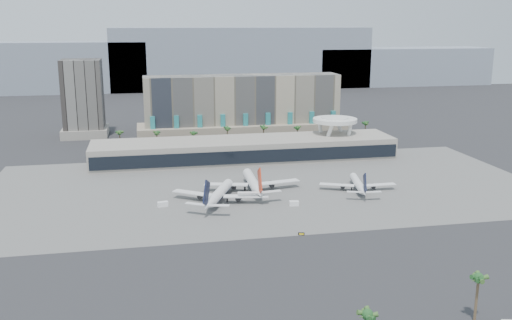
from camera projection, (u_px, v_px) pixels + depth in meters
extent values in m
plane|color=#232326|center=(295.00, 226.00, 218.62)|extent=(900.00, 900.00, 0.00)
cube|color=#5B5B59|center=(265.00, 187.00, 271.04)|extent=(260.00, 130.00, 0.06)
cube|color=gray|center=(26.00, 68.00, 626.15)|extent=(260.00, 60.00, 55.00)
cube|color=gray|center=(241.00, 58.00, 669.73)|extent=(300.00, 60.00, 70.00)
cube|color=gray|center=(399.00, 66.00, 710.47)|extent=(220.00, 60.00, 45.00)
cube|color=tan|center=(242.00, 106.00, 382.38)|extent=(130.00, 22.00, 42.00)
cube|color=tan|center=(243.00, 130.00, 384.24)|extent=(140.00, 30.00, 10.00)
cube|color=teal|center=(153.00, 131.00, 362.43)|extent=(3.00, 2.00, 18.00)
cube|color=teal|center=(177.00, 130.00, 365.26)|extent=(3.00, 2.00, 18.00)
cube|color=teal|center=(200.00, 129.00, 368.10)|extent=(3.00, 2.00, 18.00)
cube|color=teal|center=(223.00, 128.00, 370.93)|extent=(3.00, 2.00, 18.00)
cube|color=teal|center=(246.00, 127.00, 373.77)|extent=(3.00, 2.00, 18.00)
cube|color=teal|center=(268.00, 126.00, 376.60)|extent=(3.00, 2.00, 18.00)
cube|color=teal|center=(290.00, 126.00, 379.44)|extent=(3.00, 2.00, 18.00)
cube|color=teal|center=(312.00, 125.00, 382.27)|extent=(3.00, 2.00, 18.00)
cube|color=teal|center=(333.00, 124.00, 385.11)|extent=(3.00, 2.00, 18.00)
cube|color=black|center=(83.00, 98.00, 385.19)|extent=(26.00, 26.00, 52.00)
cube|color=#A7A093|center=(86.00, 132.00, 390.61)|extent=(30.00, 30.00, 6.00)
cube|color=#A7A093|center=(245.00, 150.00, 322.06)|extent=(170.00, 32.00, 12.00)
cube|color=black|center=(250.00, 157.00, 306.74)|extent=(168.00, 0.60, 7.00)
cube|color=black|center=(245.00, 137.00, 320.35)|extent=(170.00, 12.00, 2.50)
cylinder|color=white|center=(341.00, 133.00, 344.27)|extent=(6.98, 6.99, 21.89)
cylinder|color=white|center=(321.00, 134.00, 341.86)|extent=(6.98, 6.99, 21.89)
cylinder|color=white|center=(328.00, 138.00, 329.73)|extent=(6.98, 6.99, 21.89)
cylinder|color=white|center=(348.00, 137.00, 332.13)|extent=(6.98, 6.99, 21.89)
cylinder|color=white|center=(335.00, 120.00, 334.87)|extent=(26.00, 26.00, 2.20)
cylinder|color=white|center=(335.00, 118.00, 334.57)|extent=(16.00, 16.00, 1.20)
cylinder|color=brown|center=(120.00, 142.00, 342.20)|extent=(0.70, 0.70, 12.00)
sphere|color=#215223|center=(120.00, 133.00, 340.86)|extent=(2.80, 2.80, 2.80)
cylinder|color=brown|center=(157.00, 141.00, 346.36)|extent=(0.70, 0.70, 12.00)
sphere|color=#215223|center=(157.00, 131.00, 345.01)|extent=(2.80, 2.80, 2.80)
cylinder|color=brown|center=(193.00, 139.00, 350.51)|extent=(0.70, 0.70, 12.00)
sphere|color=#215223|center=(193.00, 130.00, 349.17)|extent=(2.80, 2.80, 2.80)
cylinder|color=brown|center=(227.00, 138.00, 354.48)|extent=(0.70, 0.70, 12.00)
sphere|color=#215223|center=(227.00, 129.00, 353.14)|extent=(2.80, 2.80, 2.80)
cylinder|color=brown|center=(263.00, 137.00, 358.83)|extent=(0.70, 0.70, 12.00)
sphere|color=#215223|center=(263.00, 128.00, 357.48)|extent=(2.80, 2.80, 2.80)
cylinder|color=brown|center=(297.00, 135.00, 362.99)|extent=(0.70, 0.70, 12.00)
sphere|color=#215223|center=(297.00, 126.00, 361.64)|extent=(2.80, 2.80, 2.80)
cylinder|color=brown|center=(330.00, 134.00, 367.14)|extent=(0.70, 0.70, 12.00)
sphere|color=#215223|center=(330.00, 125.00, 365.80)|extent=(2.80, 2.80, 2.80)
cylinder|color=brown|center=(364.00, 133.00, 371.49)|extent=(0.70, 0.70, 12.00)
sphere|color=#215223|center=(364.00, 124.00, 370.15)|extent=(2.80, 2.80, 2.80)
cylinder|color=white|center=(220.00, 192.00, 248.40)|extent=(15.32, 28.68, 4.30)
cylinder|color=black|center=(220.00, 193.00, 248.44)|extent=(15.01, 28.10, 4.21)
cone|color=white|center=(230.00, 182.00, 264.40)|extent=(5.83, 6.12, 4.30)
cone|color=white|center=(208.00, 205.00, 230.29)|extent=(7.71, 10.58, 4.30)
cube|color=white|center=(193.00, 193.00, 249.84)|extent=(18.33, 14.56, 0.38)
cube|color=white|center=(246.00, 196.00, 245.23)|extent=(19.80, 7.85, 0.38)
cylinder|color=black|center=(201.00, 195.00, 249.98)|extent=(3.84, 4.88, 2.36)
cylinder|color=black|center=(239.00, 198.00, 246.62)|extent=(3.84, 4.88, 2.36)
cube|color=black|center=(206.00, 193.00, 227.44)|extent=(4.28, 9.20, 11.31)
cube|color=white|center=(196.00, 204.00, 230.09)|extent=(8.59, 6.43, 0.27)
cube|color=white|center=(219.00, 205.00, 228.20)|extent=(8.91, 4.48, 0.27)
cylinder|color=black|center=(227.00, 192.00, 259.99)|extent=(0.54, 0.54, 1.72)
cylinder|color=black|center=(212.00, 199.00, 248.76)|extent=(0.75, 0.75, 1.72)
cylinder|color=black|center=(227.00, 200.00, 247.42)|extent=(0.75, 0.75, 1.72)
cylinder|color=white|center=(252.00, 181.00, 265.55)|extent=(5.49, 30.67, 4.48)
cylinder|color=black|center=(252.00, 181.00, 265.59)|extent=(5.38, 30.05, 4.39)
cone|color=white|center=(247.00, 172.00, 282.34)|extent=(4.64, 5.18, 4.48)
cone|color=white|center=(259.00, 193.00, 246.54)|extent=(4.81, 10.22, 4.48)
cube|color=white|center=(226.00, 184.00, 262.70)|extent=(20.63, 9.19, 0.39)
cube|color=white|center=(278.00, 182.00, 266.57)|extent=(20.62, 7.94, 0.39)
cylinder|color=black|center=(233.00, 186.00, 264.03)|extent=(2.61, 4.56, 2.46)
cylinder|color=black|center=(271.00, 184.00, 266.84)|extent=(2.61, 4.56, 2.46)
cube|color=#B72D15|center=(260.00, 181.00, 243.55)|extent=(0.90, 10.18, 11.78)
cube|color=white|center=(248.00, 193.00, 244.54)|extent=(9.24, 3.97, 0.28)
cube|color=white|center=(271.00, 192.00, 246.12)|extent=(9.17, 3.40, 0.28)
cylinder|color=black|center=(248.00, 181.00, 277.71)|extent=(0.56, 0.56, 1.79)
cylinder|color=black|center=(245.00, 189.00, 264.65)|extent=(0.78, 0.78, 1.79)
cylinder|color=black|center=(260.00, 188.00, 265.78)|extent=(0.78, 0.78, 1.79)
cylinder|color=white|center=(358.00, 183.00, 265.38)|extent=(8.16, 24.43, 3.55)
cylinder|color=black|center=(358.00, 183.00, 265.41)|extent=(8.00, 23.95, 3.48)
cone|color=white|center=(353.00, 175.00, 278.87)|extent=(4.25, 4.60, 3.55)
cone|color=white|center=(364.00, 192.00, 250.11)|extent=(5.03, 8.52, 3.55)
cube|color=white|center=(337.00, 185.00, 264.63)|extent=(16.08, 9.54, 0.31)
cube|color=white|center=(379.00, 185.00, 264.66)|extent=(16.02, 3.79, 0.31)
cylinder|color=black|center=(342.00, 186.00, 265.28)|extent=(2.60, 3.86, 1.95)
cylinder|color=black|center=(373.00, 186.00, 265.29)|extent=(2.60, 3.86, 1.95)
cube|color=black|center=(365.00, 183.00, 247.73)|extent=(1.99, 7.99, 9.34)
cube|color=white|center=(355.00, 192.00, 249.14)|extent=(7.35, 4.17, 0.22)
cube|color=white|center=(373.00, 192.00, 249.15)|extent=(7.19, 2.34, 0.22)
cylinder|color=black|center=(354.00, 183.00, 275.14)|extent=(0.44, 0.44, 1.42)
cylinder|color=black|center=(352.00, 189.00, 265.10)|extent=(0.62, 0.62, 1.42)
cylinder|color=black|center=(364.00, 189.00, 265.11)|extent=(0.62, 0.62, 1.42)
cube|color=white|center=(163.00, 204.00, 241.46)|extent=(4.72, 2.93, 2.15)
cube|color=white|center=(294.00, 203.00, 242.71)|extent=(4.25, 2.80, 2.04)
cube|color=black|center=(301.00, 234.00, 209.08)|extent=(2.36, 0.96, 1.07)
cube|color=gold|center=(301.00, 234.00, 208.90)|extent=(1.66, 0.52, 0.64)
cylinder|color=black|center=(299.00, 235.00, 208.97)|extent=(0.13, 0.13, 0.64)
cylinder|color=black|center=(304.00, 234.00, 209.30)|extent=(0.13, 0.13, 0.64)
sphere|color=#215223|center=(368.00, 315.00, 132.94)|extent=(2.80, 2.80, 2.80)
cylinder|color=brown|center=(476.00, 299.00, 147.80)|extent=(0.70, 0.70, 12.49)
sphere|color=#215223|center=(479.00, 278.00, 146.40)|extent=(2.80, 2.80, 2.80)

